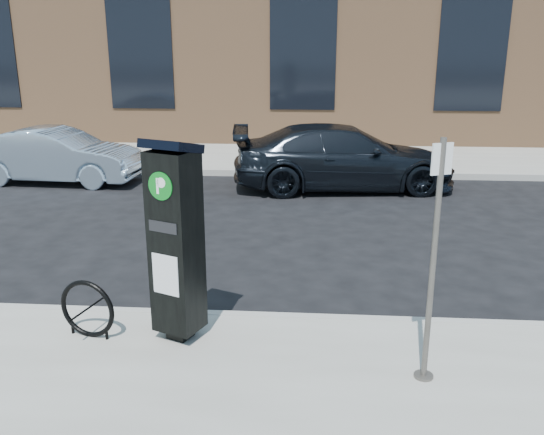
# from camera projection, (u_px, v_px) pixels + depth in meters

# --- Properties ---
(ground) EXTENTS (120.00, 120.00, 0.00)m
(ground) POSITION_uv_depth(u_px,v_px,m) (276.00, 326.00, 6.73)
(ground) COLOR black
(ground) RESTS_ON ground
(sidewalk_far) EXTENTS (60.00, 12.00, 0.15)m
(sidewalk_far) POSITION_uv_depth(u_px,v_px,m) (303.00, 138.00, 20.08)
(sidewalk_far) COLOR gray
(sidewalk_far) RESTS_ON ground
(curb_near) EXTENTS (60.00, 0.12, 0.16)m
(curb_near) POSITION_uv_depth(u_px,v_px,m) (275.00, 321.00, 6.69)
(curb_near) COLOR #9E9B93
(curb_near) RESTS_ON ground
(curb_far) EXTENTS (60.00, 0.12, 0.16)m
(curb_far) POSITION_uv_depth(u_px,v_px,m) (297.00, 174.00, 14.37)
(curb_far) COLOR #9E9B93
(curb_far) RESTS_ON ground
(building) EXTENTS (28.00, 10.05, 8.25)m
(building) POSITION_uv_depth(u_px,v_px,m) (306.00, 18.00, 21.78)
(building) COLOR #9B6B46
(building) RESTS_ON ground
(parking_kiosk) EXTENTS (0.62, 0.59, 2.15)m
(parking_kiosk) POSITION_uv_depth(u_px,v_px,m) (176.00, 239.00, 5.85)
(parking_kiosk) COLOR black
(parking_kiosk) RESTS_ON sidewalk_near
(sign_pole) EXTENTS (0.19, 0.18, 2.26)m
(sign_pole) POSITION_uv_depth(u_px,v_px,m) (433.00, 266.00, 5.09)
(sign_pole) COLOR #534E49
(sign_pole) RESTS_ON sidewalk_near
(bike_rack) EXTENTS (0.64, 0.21, 0.65)m
(bike_rack) POSITION_uv_depth(u_px,v_px,m) (87.00, 309.00, 6.09)
(bike_rack) COLOR black
(bike_rack) RESTS_ON sidewalk_near
(car_silver) EXTENTS (4.00, 1.58, 1.29)m
(car_silver) POSITION_uv_depth(u_px,v_px,m) (57.00, 156.00, 13.63)
(car_silver) COLOR #9BB1C5
(car_silver) RESTS_ON ground
(car_dark) EXTENTS (5.19, 2.60, 1.45)m
(car_dark) POSITION_uv_depth(u_px,v_px,m) (343.00, 157.00, 13.04)
(car_dark) COLOR black
(car_dark) RESTS_ON ground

